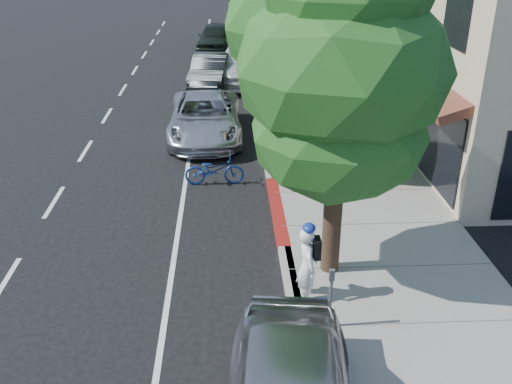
{
  "coord_description": "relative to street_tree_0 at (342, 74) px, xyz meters",
  "views": [
    {
      "loc": [
        -1.27,
        -12.62,
        7.04
      ],
      "look_at": [
        -0.65,
        -0.5,
        1.35
      ],
      "focal_mm": 40.0,
      "sensor_mm": 36.0,
      "label": 1
    }
  ],
  "objects": [
    {
      "name": "storefront_building",
      "position": [
        8.7,
        20.0,
        -0.99
      ],
      "size": [
        10.0,
        36.0,
        7.0
      ],
      "primitive_type": "cube",
      "color": "beige",
      "rests_on": "ground"
    },
    {
      "name": "dark_suv_far",
      "position": [
        -2.82,
        25.08,
        -3.66
      ],
      "size": [
        2.5,
        5.03,
        1.65
      ],
      "primitive_type": "imported",
      "rotation": [
        0.0,
        0.0,
        -0.12
      ],
      "color": "black",
      "rests_on": "ground"
    },
    {
      "name": "cyclist",
      "position": [
        -0.65,
        -1.0,
        -3.63
      ],
      "size": [
        0.49,
        0.67,
        1.71
      ],
      "primitive_type": "imported",
      "rotation": [
        0.0,
        0.0,
        1.71
      ],
      "color": "white",
      "rests_on": "ground"
    },
    {
      "name": "white_pickup",
      "position": [
        -1.4,
        17.5,
        -3.64
      ],
      "size": [
        2.89,
        6.01,
        1.69
      ],
      "primitive_type": "imported",
      "rotation": [
        0.0,
        0.0,
        -0.09
      ],
      "color": "white",
      "rests_on": "ground"
    },
    {
      "name": "curb",
      "position": [
        -0.9,
        10.0,
        -4.41
      ],
      "size": [
        0.3,
        56.0,
        0.15
      ],
      "primitive_type": "cube",
      "color": "#9E998E",
      "rests_on": "ground"
    },
    {
      "name": "street_tree_2",
      "position": [
        0.0,
        12.0,
        -0.39
      ],
      "size": [
        4.24,
        4.24,
        6.7
      ],
      "color": "black",
      "rests_on": "ground"
    },
    {
      "name": "sidewalk",
      "position": [
        1.4,
        10.0,
        -4.41
      ],
      "size": [
        4.6,
        56.0,
        0.15
      ],
      "primitive_type": "cube",
      "color": "gray",
      "rests_on": "ground"
    },
    {
      "name": "curb_red_segment",
      "position": [
        -0.9,
        3.0,
        -4.41
      ],
      "size": [
        0.32,
        4.0,
        0.15
      ],
      "primitive_type": "cube",
      "color": "maroon",
      "rests_on": "ground"
    },
    {
      "name": "silver_suv",
      "position": [
        -3.0,
        9.18,
        -3.73
      ],
      "size": [
        2.61,
        5.52,
        1.52
      ],
      "primitive_type": "imported",
      "rotation": [
        0.0,
        0.0,
        0.01
      ],
      "color": "silver",
      "rests_on": "ground"
    },
    {
      "name": "street_tree_0",
      "position": [
        0.0,
        0.0,
        0.0
      ],
      "size": [
        4.17,
        4.17,
        7.19
      ],
      "color": "black",
      "rests_on": "ground"
    },
    {
      "name": "street_tree_1",
      "position": [
        0.0,
        6.0,
        -0.15
      ],
      "size": [
        4.63,
        4.63,
        7.13
      ],
      "color": "black",
      "rests_on": "ground"
    },
    {
      "name": "ground",
      "position": [
        -0.9,
        2.0,
        -4.49
      ],
      "size": [
        120.0,
        120.0,
        0.0
      ],
      "primitive_type": "plane",
      "color": "black",
      "rests_on": "ground"
    },
    {
      "name": "dark_sedan",
      "position": [
        -2.97,
        16.39,
        -3.74
      ],
      "size": [
        2.07,
        4.71,
        1.5
      ],
      "primitive_type": "imported",
      "rotation": [
        0.0,
        0.0,
        -0.11
      ],
      "color": "black",
      "rests_on": "ground"
    },
    {
      "name": "pedestrian",
      "position": [
        1.77,
        10.03,
        -3.43
      ],
      "size": [
        1.04,
        0.91,
        1.81
      ],
      "primitive_type": "imported",
      "rotation": [
        0.0,
        0.0,
        3.44
      ],
      "color": "black",
      "rests_on": "sidewalk"
    },
    {
      "name": "bicycle",
      "position": [
        -2.61,
        5.0,
        -4.03
      ],
      "size": [
        1.77,
        0.65,
        0.92
      ],
      "primitive_type": "imported",
      "rotation": [
        0.0,
        0.0,
        1.59
      ],
      "color": "navy",
      "rests_on": "ground"
    }
  ]
}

